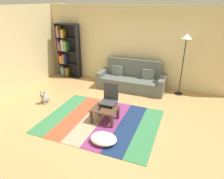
% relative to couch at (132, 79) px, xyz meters
% --- Properties ---
extents(ground_plane, '(14.00, 14.00, 0.00)m').
position_rel_couch_xyz_m(ground_plane, '(-0.02, -2.02, -0.34)').
color(ground_plane, tan).
extents(back_wall, '(6.80, 0.10, 2.70)m').
position_rel_couch_xyz_m(back_wall, '(-0.02, 0.53, 1.01)').
color(back_wall, beige).
rests_on(back_wall, ground_plane).
extents(left_wall, '(0.10, 5.50, 2.70)m').
position_rel_couch_xyz_m(left_wall, '(-3.42, -1.27, 1.01)').
color(left_wall, beige).
rests_on(left_wall, ground_plane).
extents(rug, '(2.85, 2.21, 0.01)m').
position_rel_couch_xyz_m(rug, '(-0.12, -2.30, -0.33)').
color(rug, '#387F4C').
rests_on(rug, ground_plane).
extents(couch, '(2.26, 0.80, 1.00)m').
position_rel_couch_xyz_m(couch, '(0.00, 0.00, 0.00)').
color(couch, '#59605B').
rests_on(couch, ground_plane).
extents(bookshelf, '(0.90, 0.28, 2.04)m').
position_rel_couch_xyz_m(bookshelf, '(-2.75, 0.28, 0.66)').
color(bookshelf, black).
rests_on(bookshelf, ground_plane).
extents(coffee_table, '(0.63, 0.52, 0.36)m').
position_rel_couch_xyz_m(coffee_table, '(-0.03, -2.24, -0.04)').
color(coffee_table, '#513826').
rests_on(coffee_table, rug).
extents(pouf, '(0.59, 0.47, 0.18)m').
position_rel_couch_xyz_m(pouf, '(0.28, -3.04, -0.24)').
color(pouf, white).
rests_on(pouf, rug).
extents(dog, '(0.22, 0.35, 0.40)m').
position_rel_couch_xyz_m(dog, '(-2.10, -1.98, -0.18)').
color(dog, '#9E998E').
rests_on(dog, ground_plane).
extents(standing_lamp, '(0.32, 0.32, 1.93)m').
position_rel_couch_xyz_m(standing_lamp, '(1.58, 0.13, 1.28)').
color(standing_lamp, black).
rests_on(standing_lamp, ground_plane).
extents(tv_remote, '(0.05, 0.15, 0.02)m').
position_rel_couch_xyz_m(tv_remote, '(-0.14, -2.31, 0.04)').
color(tv_remote, black).
rests_on(tv_remote, coffee_table).
extents(folding_chair, '(0.40, 0.40, 0.90)m').
position_rel_couch_xyz_m(folding_chair, '(-0.02, -1.94, 0.20)').
color(folding_chair, '#38383D').
rests_on(folding_chair, ground_plane).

